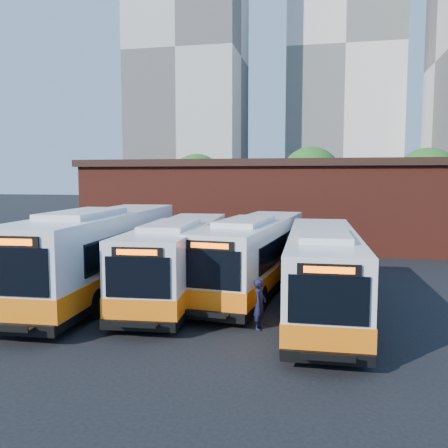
% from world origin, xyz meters
% --- Properties ---
extents(ground, '(220.00, 220.00, 0.00)m').
position_xyz_m(ground, '(0.00, 0.00, 0.00)').
color(ground, black).
extents(bus_west, '(3.53, 14.13, 3.82)m').
position_xyz_m(bus_west, '(-6.38, 2.00, 1.73)').
color(bus_west, silver).
rests_on(bus_west, ground).
extents(bus_midwest, '(3.38, 12.39, 3.34)m').
position_xyz_m(bus_midwest, '(-2.92, 2.43, 1.52)').
color(bus_midwest, silver).
rests_on(bus_midwest, ground).
extents(bus_mideast, '(3.90, 12.65, 3.40)m').
position_xyz_m(bus_mideast, '(0.17, 4.03, 1.54)').
color(bus_mideast, silver).
rests_on(bus_mideast, ground).
extents(bus_east, '(2.79, 12.18, 3.30)m').
position_xyz_m(bus_east, '(3.26, 0.85, 1.50)').
color(bus_east, silver).
rests_on(bus_east, ground).
extents(transit_worker, '(0.50, 0.69, 1.75)m').
position_xyz_m(transit_worker, '(1.19, -1.68, 0.88)').
color(transit_worker, black).
rests_on(transit_worker, ground).
extents(depot_building, '(28.60, 12.60, 6.40)m').
position_xyz_m(depot_building, '(0.00, 20.00, 3.26)').
color(depot_building, '#5F2216').
rests_on(depot_building, ground).
extents(tree_west, '(6.00, 6.00, 7.65)m').
position_xyz_m(tree_west, '(-10.00, 32.00, 4.64)').
color(tree_west, '#382314').
rests_on(tree_west, ground).
extents(tree_mid, '(6.56, 6.56, 8.36)m').
position_xyz_m(tree_mid, '(2.00, 34.00, 5.08)').
color(tree_mid, '#382314').
rests_on(tree_mid, ground).
extents(tree_east, '(6.24, 6.24, 7.96)m').
position_xyz_m(tree_east, '(13.00, 31.00, 4.83)').
color(tree_east, '#382314').
rests_on(tree_east, ground).
extents(tower_left, '(20.00, 18.00, 56.20)m').
position_xyz_m(tower_left, '(-22.00, 72.00, 27.84)').
color(tower_left, beige).
rests_on(tower_left, ground).
extents(tower_center, '(22.00, 20.00, 61.20)m').
position_xyz_m(tower_center, '(7.00, 86.00, 30.34)').
color(tower_center, silver).
rests_on(tower_center, ground).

